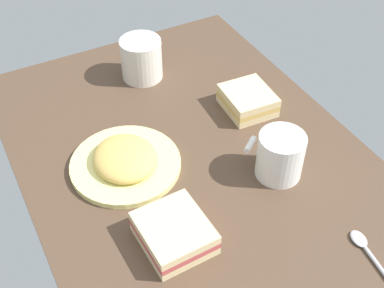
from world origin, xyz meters
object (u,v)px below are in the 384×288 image
object	(u,v)px
sandwich_main	(248,100)
sandwich_side	(174,233)
coffee_mug_black	(141,58)
spoon	(367,251)
coffee_mug_milky	(280,155)
plate_of_food	(125,161)

from	to	relation	value
sandwich_main	sandwich_side	distance (cm)	37.85
coffee_mug_black	sandwich_side	distance (cm)	47.53
sandwich_main	spoon	world-z (taller)	sandwich_main
sandwich_main	spoon	distance (cm)	40.65
coffee_mug_milky	coffee_mug_black	bearing A→B (deg)	13.59
plate_of_food	sandwich_main	xyz separation A→B (cm)	(3.90, -29.96, 0.68)
coffee_mug_black	spoon	xyz separation A→B (cm)	(-62.01, -12.40, -4.54)
plate_of_food	coffee_mug_milky	size ratio (longest dim) A/B	1.98
sandwich_side	sandwich_main	bearing A→B (deg)	-51.19
coffee_mug_black	spoon	bearing A→B (deg)	-168.69
sandwich_main	spoon	bearing A→B (deg)	176.27
sandwich_main	spoon	xyz separation A→B (cm)	(-40.53, 2.64, -1.82)
coffee_mug_black	coffee_mug_milky	xyz separation A→B (cm)	(-40.34, -9.75, -0.24)
coffee_mug_milky	spoon	distance (cm)	22.25
plate_of_food	sandwich_side	bearing A→B (deg)	-178.66
sandwich_main	sandwich_side	bearing A→B (deg)	128.81
coffee_mug_milky	sandwich_side	bearing A→B (deg)	101.36
sandwich_main	coffee_mug_black	bearing A→B (deg)	35.01
coffee_mug_black	sandwich_main	xyz separation A→B (cm)	(-21.48, -15.04, -2.72)
coffee_mug_black	spoon	world-z (taller)	coffee_mug_black
spoon	sandwich_main	bearing A→B (deg)	-3.73
plate_of_food	sandwich_side	size ratio (longest dim) A/B	1.73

